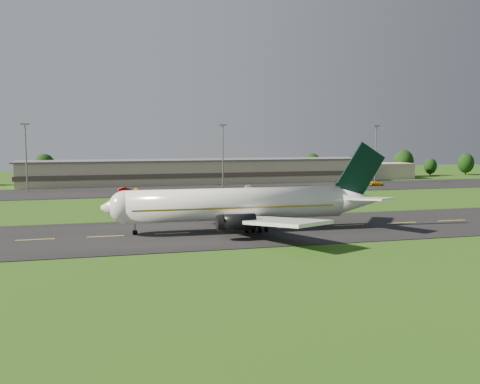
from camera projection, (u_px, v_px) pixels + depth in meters
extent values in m
plane|color=#244812|center=(293.00, 228.00, 96.63)|extent=(360.00, 360.00, 0.00)
cube|color=black|center=(293.00, 228.00, 96.63)|extent=(220.00, 30.00, 0.10)
cube|color=black|center=(213.00, 189.00, 165.93)|extent=(260.00, 30.00, 0.10)
cylinder|color=white|center=(236.00, 204.00, 93.46)|extent=(38.14, 6.64, 5.60)
sphere|color=white|center=(125.00, 207.00, 89.21)|extent=(5.60, 5.60, 5.60)
cone|color=white|center=(113.00, 207.00, 88.76)|extent=(4.15, 5.48, 5.38)
cone|color=white|center=(355.00, 200.00, 98.49)|extent=(9.15, 5.73, 5.49)
cube|color=olive|center=(233.00, 206.00, 93.38)|extent=(35.14, 6.59, 0.28)
cube|color=black|center=(122.00, 204.00, 89.01)|extent=(2.08, 3.05, 0.65)
cube|color=white|center=(273.00, 221.00, 83.74)|extent=(13.71, 20.21, 2.20)
cube|color=white|center=(241.00, 204.00, 105.06)|extent=(14.50, 20.14, 2.20)
cube|color=white|center=(368.00, 199.00, 93.55)|extent=(7.37, 9.39, 0.91)
cube|color=white|center=(344.00, 193.00, 103.24)|extent=(7.67, 9.37, 0.91)
cube|color=black|center=(348.00, 191.00, 97.96)|extent=(5.01, 0.69, 3.00)
cube|color=black|center=(361.00, 171.00, 98.13)|extent=(9.44, 0.71, 10.55)
cylinder|color=black|center=(238.00, 222.00, 85.57)|extent=(5.67, 2.85, 2.70)
cylinder|color=black|center=(219.00, 209.00, 101.07)|extent=(5.67, 2.85, 2.70)
cube|color=#BBAF8F|center=(199.00, 172.00, 188.62)|extent=(120.00, 15.00, 8.00)
cube|color=#4C4438|center=(199.00, 174.00, 188.70)|extent=(121.00, 15.40, 1.60)
cube|color=#595B60|center=(199.00, 160.00, 188.18)|extent=(122.00, 16.00, 0.50)
cube|color=#BBAF8F|center=(375.00, 171.00, 208.15)|extent=(28.00, 11.00, 6.00)
cylinder|color=gray|center=(26.00, 158.00, 158.83)|extent=(0.44, 0.44, 20.00)
cube|color=gray|center=(25.00, 124.00, 157.77)|extent=(2.40, 1.20, 0.50)
cylinder|color=gray|center=(223.00, 156.00, 173.83)|extent=(0.44, 0.44, 20.00)
cube|color=gray|center=(223.00, 125.00, 172.77)|extent=(2.40, 1.20, 0.50)
cylinder|color=gray|center=(375.00, 155.00, 187.59)|extent=(0.44, 0.44, 20.00)
cube|color=gray|center=(376.00, 126.00, 186.53)|extent=(2.40, 1.20, 0.50)
cylinder|color=black|center=(45.00, 179.00, 184.89)|extent=(0.56, 0.56, 3.29)
ellipsoid|color=black|center=(45.00, 168.00, 184.47)|extent=(7.69, 7.69, 9.61)
cylinder|color=black|center=(105.00, 179.00, 190.76)|extent=(0.56, 0.56, 2.60)
ellipsoid|color=black|center=(105.00, 170.00, 190.43)|extent=(6.07, 6.07, 7.59)
cylinder|color=black|center=(312.00, 174.00, 210.95)|extent=(0.56, 0.56, 3.08)
ellipsoid|color=black|center=(312.00, 165.00, 210.55)|extent=(7.20, 7.20, 9.00)
cylinder|color=black|center=(350.00, 174.00, 215.64)|extent=(0.56, 0.56, 2.72)
ellipsoid|color=black|center=(350.00, 166.00, 215.29)|extent=(6.34, 6.34, 7.92)
cylinder|color=black|center=(403.00, 172.00, 219.72)|extent=(0.56, 0.56, 3.46)
ellipsoid|color=black|center=(404.00, 162.00, 219.28)|extent=(8.06, 8.06, 10.08)
cylinder|color=black|center=(430.00, 173.00, 224.84)|extent=(0.56, 0.56, 2.29)
ellipsoid|color=black|center=(430.00, 166.00, 224.55)|extent=(5.35, 5.35, 6.68)
cylinder|color=black|center=(465.00, 171.00, 229.02)|extent=(0.56, 0.56, 2.90)
ellipsoid|color=black|center=(466.00, 163.00, 228.65)|extent=(6.76, 6.76, 8.45)
imported|color=yellow|center=(136.00, 190.00, 158.02)|extent=(1.43, 3.56, 1.21)
imported|color=#9D0A0E|center=(125.00, 189.00, 159.09)|extent=(4.18, 2.28, 1.31)
imported|color=silver|center=(249.00, 187.00, 165.22)|extent=(3.12, 5.07, 1.31)
imported|color=#CE970C|center=(376.00, 183.00, 177.88)|extent=(5.35, 2.67, 1.49)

